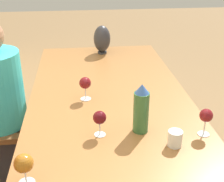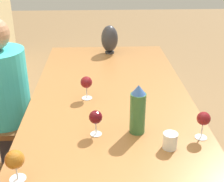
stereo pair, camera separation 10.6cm
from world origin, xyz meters
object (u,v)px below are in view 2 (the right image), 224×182
water_tumbler (170,141)px  wine_glass_0 (204,119)px  person_far (5,98)px  vase (110,39)px  wine_glass_3 (15,160)px  wine_glass_1 (86,83)px  wine_glass_4 (96,118)px  water_bottle (138,110)px

water_tumbler → wine_glass_0: bearing=-66.1°
water_tumbler → person_far: (0.81, 0.99, -0.16)m
vase → wine_glass_3: (-1.58, 0.43, -0.03)m
water_tumbler → wine_glass_3: wine_glass_3 is taller
vase → person_far: person_far is taller
wine_glass_0 → wine_glass_1: 0.73m
wine_glass_1 → wine_glass_4: 0.41m
vase → wine_glass_4: vase is taller
wine_glass_0 → wine_glass_4: (0.05, 0.52, -0.01)m
wine_glass_1 → vase: bearing=-11.3°
water_bottle → wine_glass_3: size_ratio=1.89×
water_tumbler → person_far: size_ratio=0.06×
wine_glass_1 → wine_glass_3: wine_glass_1 is taller
wine_glass_0 → wine_glass_4: bearing=84.2°
wine_glass_0 → water_tumbler: bearing=113.9°
wine_glass_1 → person_far: (0.28, 0.59, -0.23)m
wine_glass_0 → wine_glass_1: bearing=51.6°
wine_glass_1 → wine_glass_4: (-0.40, -0.06, -0.01)m
water_bottle → person_far: 1.11m
water_tumbler → wine_glass_1: bearing=37.0°
wine_glass_3 → vase: bearing=-15.3°
water_bottle → wine_glass_1: size_ratio=1.80×
water_tumbler → person_far: 1.29m
wine_glass_0 → wine_glass_4: size_ratio=1.07×
wine_glass_4 → person_far: size_ratio=0.11×
water_tumbler → wine_glass_4: size_ratio=0.59×
water_bottle → water_tumbler: water_bottle is taller
water_bottle → wine_glass_1: bearing=34.4°
water_tumbler → wine_glass_0: 0.20m
wine_glass_0 → wine_glass_3: bearing=107.4°
vase → water_bottle: bearing=-175.8°
water_bottle → wine_glass_3: 0.62m
wine_glass_4 → water_bottle: bearing=-85.7°
water_bottle → person_far: person_far is taller
wine_glass_1 → person_far: size_ratio=0.12×
wine_glass_0 → wine_glass_4: wine_glass_0 is taller
water_tumbler → person_far: bearing=50.8°
water_tumbler → wine_glass_3: bearing=105.7°
wine_glass_1 → person_far: 0.69m
vase → wine_glass_0: vase is taller
water_tumbler → wine_glass_3: (-0.19, 0.66, 0.06)m
water_tumbler → wine_glass_3: size_ratio=0.57×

